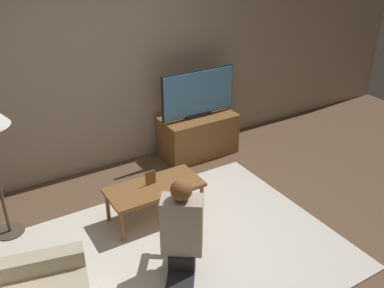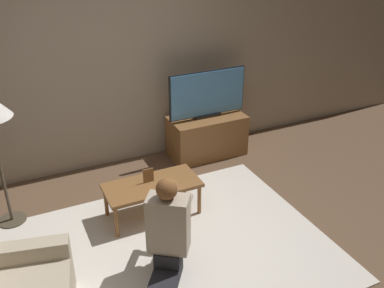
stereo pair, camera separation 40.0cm
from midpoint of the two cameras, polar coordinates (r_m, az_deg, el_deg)
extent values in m
plane|color=brown|center=(4.07, -4.81, -14.61)|extent=(10.00, 10.00, 0.00)
cube|color=tan|center=(5.06, -15.48, 10.04)|extent=(10.00, 0.06, 2.60)
cube|color=silver|center=(4.06, -4.82, -14.52)|extent=(2.96, 2.22, 0.02)
cube|color=brown|center=(5.56, -1.21, 1.11)|extent=(0.97, 0.49, 0.54)
cube|color=black|center=(5.44, -1.24, 3.84)|extent=(0.35, 0.08, 0.04)
cube|color=black|center=(5.33, -1.32, 6.81)|extent=(1.02, 0.03, 0.58)
cube|color=#4C8CC6|center=(5.33, -1.27, 6.78)|extent=(0.99, 0.04, 0.55)
cube|color=brown|center=(4.32, -7.67, -5.84)|extent=(0.96, 0.46, 0.04)
cylinder|color=brown|center=(4.17, -12.03, -10.90)|extent=(0.04, 0.04, 0.35)
cylinder|color=brown|center=(4.45, -1.30, -7.50)|extent=(0.04, 0.04, 0.35)
cylinder|color=brown|center=(4.46, -13.73, -8.27)|extent=(0.04, 0.04, 0.35)
cylinder|color=brown|center=(4.73, -3.59, -5.28)|extent=(0.04, 0.04, 0.35)
cylinder|color=#4C4233|center=(4.72, -25.37, -10.64)|extent=(0.28, 0.28, 0.03)
cube|color=#B7A88E|center=(3.70, -24.25, -17.03)|extent=(0.91, 0.33, 0.53)
cube|color=#232328|center=(3.74, -4.73, -17.75)|extent=(0.42, 0.47, 0.11)
cube|color=#232328|center=(3.76, -4.44, -14.70)|extent=(0.32, 0.32, 0.14)
cube|color=tan|center=(3.56, -4.62, -10.80)|extent=(0.39, 0.36, 0.51)
sphere|color=tan|center=(3.36, -4.84, -6.22)|extent=(0.17, 0.17, 0.17)
sphere|color=brown|center=(3.34, -4.90, -6.23)|extent=(0.17, 0.17, 0.17)
cube|color=black|center=(3.84, -3.83, -7.12)|extent=(0.13, 0.11, 0.04)
cylinder|color=tan|center=(3.73, -2.51, -8.23)|extent=(0.23, 0.28, 0.07)
cylinder|color=tan|center=(3.76, -5.63, -8.07)|extent=(0.23, 0.28, 0.07)
cube|color=brown|center=(4.31, -8.22, -4.53)|extent=(0.11, 0.01, 0.15)
camera|label=1|loc=(0.20, -92.61, -1.33)|focal=40.00mm
camera|label=2|loc=(0.20, 87.39, 1.33)|focal=40.00mm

